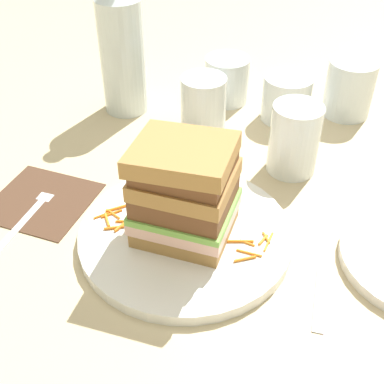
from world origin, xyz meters
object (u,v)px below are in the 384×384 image
Objects in this scene: fork at (32,209)px; juice_glass at (294,142)px; empty_tumbler_3 at (203,103)px; napkin_pink at (356,369)px; empty_tumbler_0 at (227,80)px; sandwich at (184,192)px; napkin_dark at (42,200)px; empty_tumbler_1 at (286,98)px; water_bottle at (122,48)px; knife at (324,267)px; main_plate at (185,237)px; empty_tumbler_2 at (349,88)px.

juice_glass reaches higher than fork.
empty_tumbler_3 is 1.08× the size of napkin_pink.
juice_glass is 0.33m from napkin_pink.
empty_tumbler_0 is 0.97× the size of napkin_pink.
sandwich is 0.80× the size of fork.
napkin_pink is at bearing -17.57° from napkin_dark.
empty_tumbler_3 is (0.15, 0.25, 0.04)m from napkin_dark.
empty_tumbler_3 is (-0.12, -0.07, 0.01)m from empty_tumbler_1.
napkin_dark is 0.02m from fork.
sandwich is 0.37m from empty_tumbler_0.
water_bottle is at bearing -152.78° from empty_tumbler_0.
sandwich is 0.34m from empty_tumbler_1.
empty_tumbler_0 is at bearing 129.31° from juice_glass.
water_bottle reaches higher than napkin_pink.
fork is 0.67× the size of water_bottle.
empty_tumbler_3 is at bearing 154.43° from juice_glass.
water_bottle is at bearing 172.62° from empty_tumbler_3.
main_plate is at bearing -178.10° from knife.
empty_tumbler_1 is 0.48m from napkin_pink.
water_bottle is at bearing 124.87° from main_plate.
fork is 0.41m from empty_tumbler_0.
sandwich is 1.69× the size of empty_tumbler_0.
fork is 0.44m from empty_tumbler_1.
sandwich is at bearing -117.67° from juice_glass.
juice_glass reaches higher than napkin_pink.
napkin_dark is (-0.21, 0.01, -0.01)m from main_plate.
empty_tumbler_2 is (0.36, 0.10, -0.06)m from water_bottle.
fork reaches higher than napkin_pink.
napkin_dark is 0.78× the size of fork.
napkin_pink is (0.25, -0.48, -0.04)m from empty_tumbler_0.
main_plate is 0.42m from empty_tumbler_2.
empty_tumbler_0 is (-0.04, 0.36, 0.03)m from main_plate.
main_plate is at bearing -117.75° from juice_glass.
empty_tumbler_2 is (-0.01, 0.37, 0.05)m from knife.
knife is (0.38, -0.01, 0.00)m from napkin_dark.
empty_tumbler_2 is (0.16, 0.38, 0.04)m from main_plate.
empty_tumbler_1 is (0.11, -0.03, -0.00)m from empty_tumbler_0.
napkin_dark is at bearing 88.26° from fork.
empty_tumbler_1 is at bearing 48.90° from napkin_dark.
main_plate is at bearing -101.58° from empty_tumbler_1.
main_plate is 3.29× the size of empty_tumbler_1.
empty_tumbler_0 is at bearing 96.48° from main_plate.
knife is 2.49× the size of napkin_pink.
sandwich is 1.65× the size of napkin_pink.
empty_tumbler_1 reaches higher than fork.
empty_tumbler_2 is at bearing 44.40° from napkin_dark.
napkin_pink is at bearing -69.99° from juice_glass.
napkin_pink is (0.42, -0.13, -0.00)m from napkin_dark.
main_plate is 0.24m from napkin_pink.
water_bottle is 3.16× the size of empty_tumbler_0.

